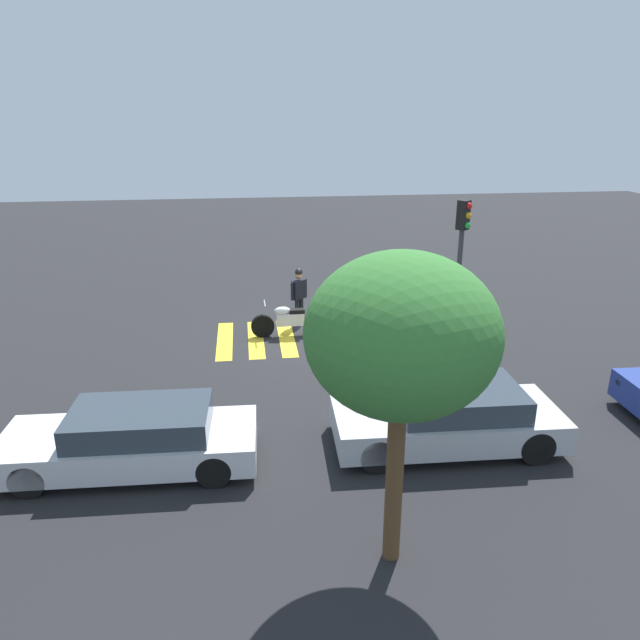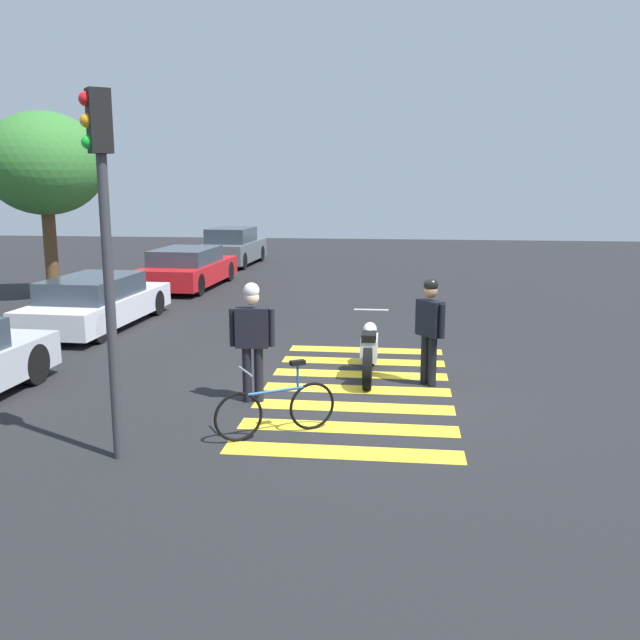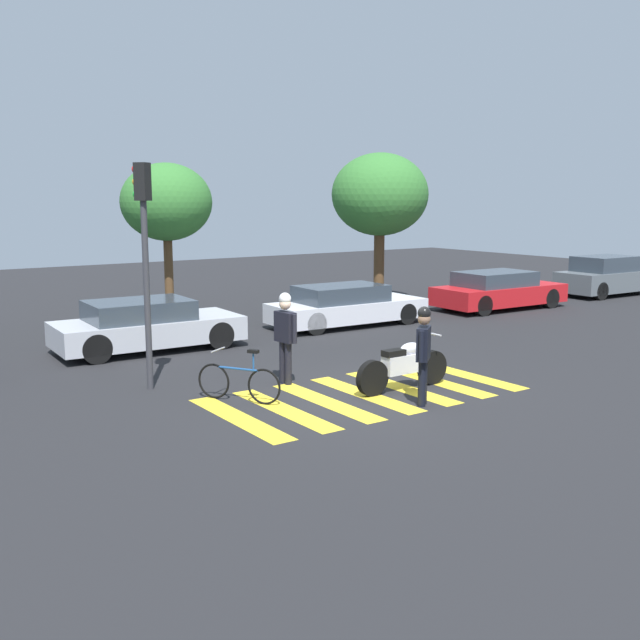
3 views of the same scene
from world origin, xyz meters
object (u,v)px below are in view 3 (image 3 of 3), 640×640
Objects in this scene: officer_on_foot at (423,348)px; car_grey_coupe at (607,277)px; car_red_convertible at (498,291)px; leaning_bicycle at (239,382)px; car_silver_sedan at (146,326)px; traffic_light_pole at (144,240)px; officer_by_motorcycle at (285,331)px; police_motorcycle at (403,366)px; car_white_van at (346,306)px.

officer_on_foot reaches higher than car_grey_coupe.
car_red_convertible is 6.13m from car_grey_coupe.
leaning_bicycle is 13.58m from car_red_convertible.
car_grey_coupe reaches higher than leaning_bicycle.
traffic_light_pole is at bearing -110.78° from car_silver_sedan.
traffic_light_pole is (-3.60, 3.87, 1.86)m from officer_on_foot.
leaning_bicycle is at bearing -156.05° from officer_by_motorcycle.
police_motorcycle is at bearing -158.40° from car_grey_coupe.
car_white_van is at bearing 0.17° from car_silver_sedan.
car_grey_coupe is at bearing 24.13° from officer_on_foot.
police_motorcycle is 6.94m from car_silver_sedan.
car_grey_coupe is at bearing 9.65° from traffic_light_pole.
officer_by_motorcycle is at bearing -165.36° from car_grey_coupe.
leaning_bicycle is at bearing 160.25° from police_motorcycle.
car_red_convertible is (6.18, -0.25, 0.03)m from car_white_van.
traffic_light_pole is (-2.39, 1.18, 1.82)m from officer_by_motorcycle.
police_motorcycle is 1.51× the size of leaning_bicycle.
traffic_light_pole is at bearing 153.77° from officer_by_motorcycle.
police_motorcycle is 2.42m from officer_by_motorcycle.
officer_by_motorcycle is 0.43× the size of car_grey_coupe.
officer_on_foot is (2.60, -2.07, 0.67)m from leaning_bicycle.
car_red_convertible is at bearing 35.66° from officer_on_foot.
car_red_convertible is (9.59, 6.17, 0.14)m from police_motorcycle.
car_silver_sedan is at bearing 106.95° from officer_on_foot.
police_motorcycle is 0.49× the size of car_silver_sedan.
leaning_bicycle is at bearing -164.63° from car_grey_coupe.
car_white_van is at bearing 25.60° from traffic_light_pole.
car_grey_coupe is (18.37, -0.18, 0.10)m from car_silver_sedan.
car_silver_sedan is (0.34, 5.33, 0.24)m from leaning_bicycle.
officer_on_foot is (-0.40, -1.00, 0.57)m from police_motorcycle.
police_motorcycle is 0.51× the size of traffic_light_pole.
traffic_light_pole reaches higher than car_red_convertible.
officer_by_motorcycle reaches higher than car_silver_sedan.
officer_by_motorcycle is at bearing -26.23° from traffic_light_pole.
car_white_van is (3.81, 7.42, -0.45)m from officer_on_foot.
traffic_light_pole reaches higher than car_grey_coupe.
officer_on_foot is at bearing -38.61° from leaning_bicycle.
leaning_bicycle is 0.34× the size of traffic_light_pole.
officer_by_motorcycle reaches higher than leaning_bicycle.
car_red_convertible is at bearing -179.54° from car_grey_coupe.
traffic_light_pole is at bearing -166.34° from car_red_convertible.
leaning_bicycle is 1.67m from officer_by_motorcycle.
car_white_van is (6.41, 5.34, 0.21)m from leaning_bicycle.
car_red_convertible is (12.25, -0.23, 0.01)m from car_silver_sedan.
officer_by_motorcycle is (-1.21, 2.69, 0.04)m from officer_on_foot.
car_red_convertible is 1.09× the size of traffic_light_pole.
car_white_van is at bearing 39.81° from leaning_bicycle.
car_silver_sedan is at bearing 102.53° from officer_by_motorcycle.
officer_by_motorcycle reaches higher than car_grey_coupe.
traffic_light_pole reaches higher than car_silver_sedan.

